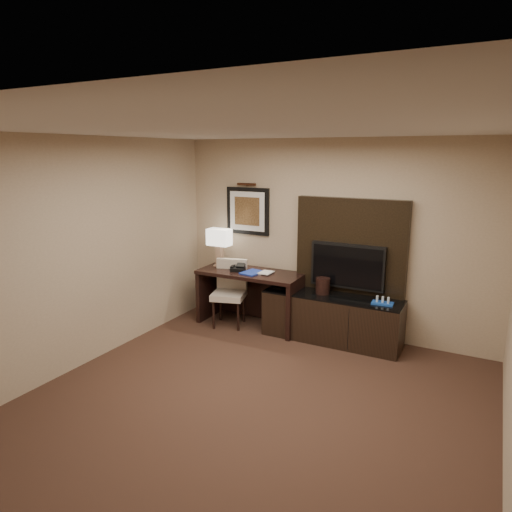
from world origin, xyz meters
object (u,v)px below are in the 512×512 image
Objects in this scene: desk at (251,298)px; desk_chair at (229,294)px; credenza at (331,318)px; desk_phone at (238,268)px; ice_bucket at (323,286)px; tv at (348,266)px; minibar_tray at (383,300)px; table_lamp at (219,248)px.

desk_chair is (-0.27, -0.16, 0.07)m from desk.
desk_phone is (-1.43, -0.05, 0.55)m from credenza.
credenza is 1.95× the size of desk_chair.
desk is at bearing 14.57° from desk_chair.
ice_bucket is (-0.15, 0.03, 0.43)m from credenza.
credenza is at bearing -12.43° from desk_phone.
tv reaches higher than desk.
desk is 7.10× the size of ice_bucket.
desk_chair is at bearing -144.26° from desk_phone.
credenza is at bearing -0.95° from desk.
desk_phone is 0.92× the size of ice_bucket.
desk is 1.94m from minibar_tray.
desk is 1.25m from credenza.
desk is at bearing -172.15° from tv.
desk_chair is at bearing -173.92° from credenza.
ice_bucket is (1.10, 0.03, 0.34)m from desk.
credenza is at bearing -125.05° from tv.
desk is at bearing 179.88° from credenza.
desk is 5.79× the size of minibar_tray.
desk_chair is at bearing -149.85° from desk.
ice_bucket is at bearing -10.91° from desk_phone.
desk is at bearing 178.93° from minibar_tray.
minibar_tray is at bearing -3.18° from credenza.
desk is 7.75× the size of desk_phone.
ice_bucket is (-0.28, -0.16, -0.27)m from tv.
desk_chair is at bearing -171.96° from ice_bucket.
desk_chair reaches higher than credenza.
tv is at bearing 6.89° from desk.
credenza is 7.04× the size of minibar_tray.
credenza is 3.37× the size of table_lamp.
table_lamp reaches higher than credenza.
desk_chair is at bearing -39.01° from table_lamp.
ice_bucket is at bearing 175.50° from minibar_tray.
tv is at bearing -4.40° from desk_chair.
minibar_tray is (0.54, -0.23, -0.33)m from tv.
desk_chair reaches higher than minibar_tray.
minibar_tray is (2.10, 0.02, -0.18)m from desk_phone.
desk_phone is (0.40, -0.14, -0.23)m from table_lamp.
ice_bucket is (1.37, 0.19, 0.27)m from desk_chair.
desk_chair reaches higher than ice_bucket.
desk is 2.76× the size of table_lamp.
minibar_tray is (0.67, -0.04, 0.37)m from credenza.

